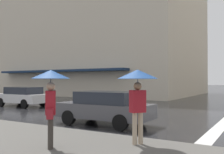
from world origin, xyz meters
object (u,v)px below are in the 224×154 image
Objects in this scene: car_white at (22,96)px; pedestrian_with_floral_umbrella at (51,86)px; car_dark_grey at (105,107)px; pedestrian_in_red_jacket at (138,82)px.

pedestrian_with_floral_umbrella is (-7.88, -10.53, 0.97)m from car_white.
car_dark_grey is 2.06× the size of pedestrian_with_floral_umbrella.
pedestrian_with_floral_umbrella is (-4.38, -1.16, 0.97)m from car_dark_grey.
pedestrian_with_floral_umbrella reaches higher than car_white.
car_white is 13.85m from pedestrian_in_red_jacket.
pedestrian_in_red_jacket reaches higher than car_dark_grey.
car_white is 10.01m from car_dark_grey.
car_white is 2.03× the size of pedestrian_in_red_jacket.
pedestrian_with_floral_umbrella is at bearing 131.42° from pedestrian_in_red_jacket.
car_dark_grey is 4.20m from pedestrian_in_red_jacket.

